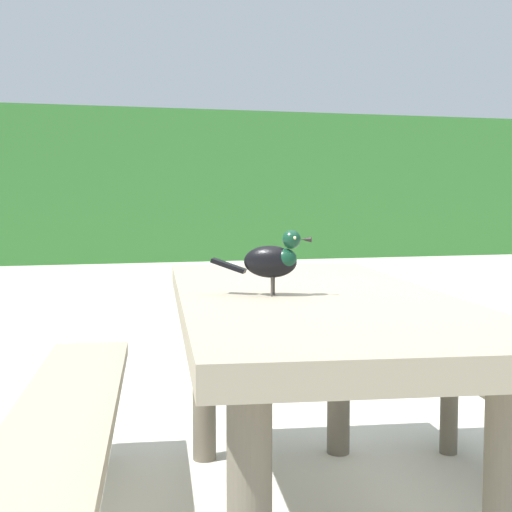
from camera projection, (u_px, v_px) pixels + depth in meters
The scene contains 4 objects.
ground_plane at pixel (343, 494), 2.53m from camera, with size 60.00×60.00×0.00m, color beige.
hedge_wall at pixel (111, 187), 12.39m from camera, with size 28.00×2.34×2.39m, color #387A33.
picnic_table_foreground at pixel (309, 354), 2.17m from camera, with size 1.89×1.92×0.74m.
bird_grackle at pixel (274, 259), 2.06m from camera, with size 0.27×0.16×0.18m.
Camera 1 is at (-0.94, -2.29, 1.01)m, focal length 51.91 mm.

